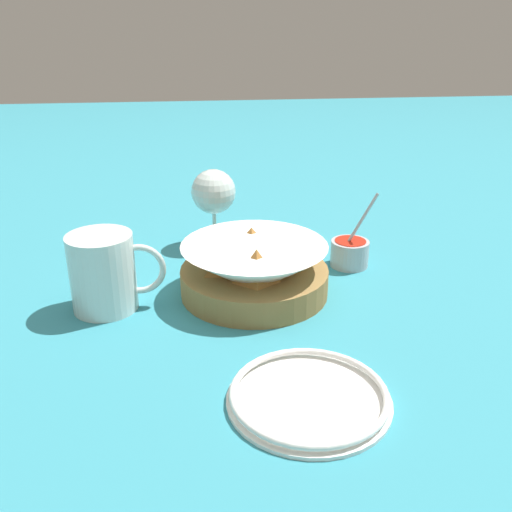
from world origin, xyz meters
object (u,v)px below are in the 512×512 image
sauce_cup (350,252)px  side_plate (309,396)px  food_basket (256,271)px  wine_glass (214,194)px  beer_mug (104,275)px

sauce_cup → side_plate: size_ratio=0.69×
food_basket → wine_glass: wine_glass is taller
wine_glass → side_plate: size_ratio=0.77×
wine_glass → food_basket: bearing=-75.7°
food_basket → sauce_cup: size_ratio=1.76×
sauce_cup → wine_glass: wine_glass is taller
wine_glass → beer_mug: wine_glass is taller
food_basket → sauce_cup: sauce_cup is taller
sauce_cup → beer_mug: (-0.38, -0.10, 0.03)m
sauce_cup → wine_glass: 0.26m
beer_mug → food_basket: bearing=5.9°
food_basket → wine_glass: size_ratio=1.59×
side_plate → sauce_cup: bearing=68.2°
food_basket → beer_mug: (-0.22, -0.02, 0.02)m
wine_glass → beer_mug: 0.28m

